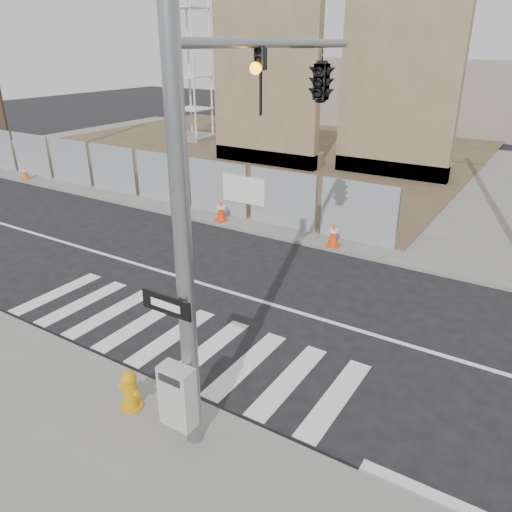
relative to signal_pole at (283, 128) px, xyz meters
The scene contains 11 objects.
ground 5.77m from the signal_pole, 140.66° to the left, with size 100.00×100.00×0.00m, color black.
sidewalk_far 16.91m from the signal_pole, 98.84° to the left, with size 50.00×20.00×0.12m, color slate.
signal_pole is the anchor object (origin of this frame).
chain_link_fence 14.80m from the signal_pole, 150.58° to the left, with size 24.60×0.04×2.00m, color gray.
concrete_wall_left 17.92m from the signal_pole, 122.11° to the left, with size 6.00×1.30×8.00m.
concrete_wall_right 16.46m from the signal_pole, 100.52° to the left, with size 5.50×1.30×8.00m.
fire_hydrant 5.29m from the signal_pole, 117.40° to the right, with size 0.48×0.48×0.77m.
traffic_cone_a 19.07m from the signal_pole, 160.29° to the left, with size 0.41×0.41×0.65m.
traffic_cone_b 17.00m from the signal_pole, 153.40° to the left, with size 0.46×0.46×0.75m.
traffic_cone_c 9.77m from the signal_pole, 133.60° to the left, with size 0.49×0.49×0.79m.
traffic_cone_d 7.74m from the signal_pole, 104.12° to the left, with size 0.48×0.48×0.80m.
Camera 1 is at (6.76, -9.65, 6.12)m, focal length 35.00 mm.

